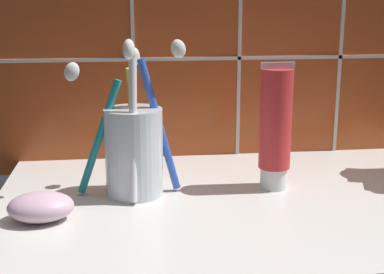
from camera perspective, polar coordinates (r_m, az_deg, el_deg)
sink_counter at (r=64.92cm, az=6.95°, el=-7.24°), size 61.93×38.72×2.00cm
tile_wall_backsplash at (r=79.65cm, az=3.91°, el=12.21°), size 71.93×1.72×43.78cm
toothbrush_cup at (r=63.86cm, az=-6.24°, el=-1.07°), size 14.50×9.54×18.93cm
toothpaste_tube at (r=65.92cm, az=8.89°, el=1.06°), size 4.09×3.90×15.71cm
soap_bar at (r=59.32cm, az=-15.83°, el=-7.17°), size 6.97×5.40×3.08cm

